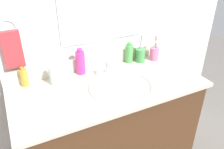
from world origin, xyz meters
The scene contains 14 objects.
vanity_cabinet centered at (0.00, 0.00, 0.36)m, with size 1.12×0.49×0.72m, color #4C2D19.
countertop centered at (0.00, 0.00, 0.73)m, with size 1.17×0.53×0.02m, color beige.
backsplash centered at (0.00, 0.25, 0.79)m, with size 1.17×0.02×0.09m, color beige.
back_wall centered at (0.00, 0.32, 0.65)m, with size 2.27×0.04×1.30m, color white.
towel_ring centered at (-0.48, 0.29, 1.08)m, with size 0.10×0.10×0.01m, color silver.
hand_towel centered at (-0.48, 0.28, 0.96)m, with size 0.11×0.04×0.22m, color #A53338.
sink_basin centered at (0.06, -0.05, 0.71)m, with size 0.40×0.40×0.11m.
faucet centered at (0.06, 0.15, 0.77)m, with size 0.16×0.10×0.08m.
bottle_soap_pink centered at (-0.10, 0.22, 0.82)m, with size 0.06×0.06×0.18m.
bottle_gel_clear centered at (-0.29, 0.16, 0.80)m, with size 0.05×0.05×0.14m.
bottle_toner_green centered at (0.26, 0.22, 0.81)m, with size 0.06×0.06×0.15m.
bottle_oil_amber centered at (-0.46, 0.23, 0.80)m, with size 0.05×0.05×0.12m.
cup_pink centered at (0.45, 0.17, 0.80)m, with size 0.06×0.07×0.19m.
cup_green centered at (0.34, 0.19, 0.80)m, with size 0.07×0.07×0.20m.
Camera 1 is at (-0.51, -1.07, 1.50)m, focal length 36.97 mm.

